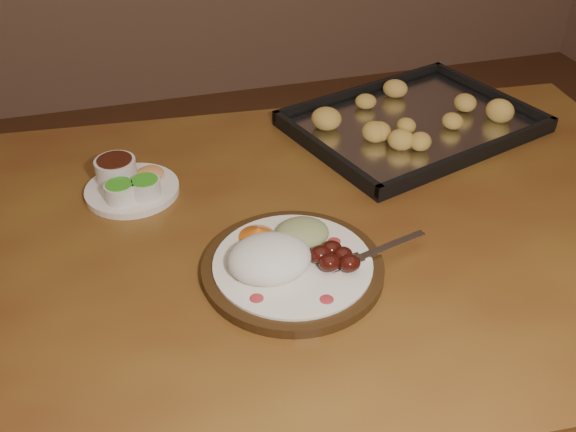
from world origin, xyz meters
name	(u,v)px	position (x,y,z in m)	size (l,w,h in m)	color
ground	(358,410)	(0.00, 0.00, 0.00)	(4.00, 4.00, 0.00)	brown
dining_table	(286,274)	(-0.24, -0.14, 0.65)	(1.56, 1.01, 0.75)	brown
dinner_plate	(289,260)	(-0.26, -0.24, 0.77)	(0.37, 0.28, 0.07)	#311E0D
condiment_saucer	(129,183)	(-0.48, 0.04, 0.77)	(0.17, 0.17, 0.06)	white
baking_tray	(412,122)	(0.12, 0.13, 0.77)	(0.57, 0.49, 0.05)	black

